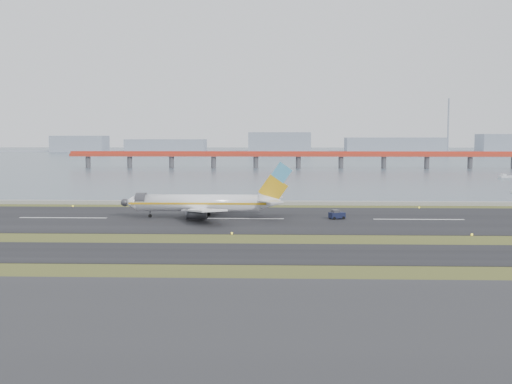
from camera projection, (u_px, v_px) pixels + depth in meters
ground at (229, 241)px, 113.89m from camera, size 1000.00×1000.00×0.00m
apron_strip at (183, 339)px, 59.13m from camera, size 1000.00×50.00×0.10m
taxiway_strip at (223, 253)px, 101.94m from camera, size 1000.00×18.00×0.10m
runway_strip at (239, 219)px, 143.75m from camera, size 1000.00×45.00×0.10m
seawall at (246, 203)px, 173.57m from camera, size 1000.00×2.50×1.00m
bay_water at (269, 156)px, 571.80m from camera, size 1400.00×800.00×1.30m
red_pier at (298, 156)px, 361.41m from camera, size 260.00×5.00×10.20m
far_shoreline at (283, 146)px, 730.06m from camera, size 1400.00×80.00×60.50m
airliner at (205, 203)px, 145.15m from camera, size 38.52×32.89×12.80m
pushback_tug at (337, 215)px, 143.09m from camera, size 3.84×3.06×2.16m
workboat_far at (506, 177)px, 282.07m from camera, size 7.77×5.23×1.81m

